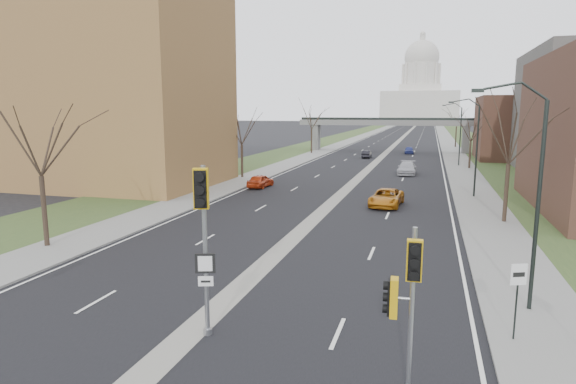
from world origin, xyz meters
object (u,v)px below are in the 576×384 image
at_px(signal_pole_median, 203,221).
at_px(car_right_far, 409,150).
at_px(signal_pole_right, 405,291).
at_px(speed_limit_sign, 518,288).
at_px(car_left_near, 260,181).
at_px(car_left_far, 367,154).
at_px(car_right_mid, 407,168).
at_px(car_right_near, 386,198).

relative_size(signal_pole_median, car_right_far, 1.52).
xyz_separation_m(signal_pole_median, signal_pole_right, (6.61, -1.82, -1.01)).
xyz_separation_m(signal_pole_median, car_right_far, (3.43, 76.33, -3.48)).
relative_size(signal_pole_right, speed_limit_sign, 1.81).
relative_size(car_left_near, car_left_far, 1.06).
relative_size(signal_pole_median, car_left_far, 1.58).
distance_m(car_left_near, car_right_far, 46.38).
bearing_deg(speed_limit_sign, signal_pole_right, -149.85).
distance_m(speed_limit_sign, car_right_mid, 44.13).
bearing_deg(signal_pole_median, speed_limit_sign, -3.23).
xyz_separation_m(speed_limit_sign, car_left_near, (-19.45, 29.03, -1.26)).
distance_m(car_left_near, car_right_mid, 20.22).
xyz_separation_m(car_right_near, car_right_far, (-0.38, 50.86, -0.04)).
xyz_separation_m(signal_pole_right, car_left_far, (-9.56, 67.96, -2.52)).
relative_size(car_left_far, car_right_mid, 0.71).
bearing_deg(car_right_mid, signal_pole_median, -95.52).
xyz_separation_m(signal_pole_right, speed_limit_sign, (3.44, 4.55, -1.20)).
distance_m(car_right_mid, car_right_far, 29.86).
bearing_deg(speed_limit_sign, car_right_mid, 74.55).
xyz_separation_m(signal_pole_median, car_right_near, (3.82, 25.48, -3.45)).
bearing_deg(car_right_mid, car_left_far, 110.59).
bearing_deg(signal_pole_right, car_right_mid, 89.57).
xyz_separation_m(car_left_near, car_left_far, (6.44, 34.38, -0.06)).
relative_size(signal_pole_median, car_right_mid, 1.12).
height_order(signal_pole_median, car_right_far, signal_pole_median).
relative_size(car_left_far, car_right_near, 0.74).
relative_size(speed_limit_sign, car_left_near, 0.66).
bearing_deg(car_right_near, car_right_mid, 92.98).
bearing_deg(signal_pole_median, car_right_far, 69.00).
bearing_deg(car_right_mid, signal_pole_right, -87.49).
height_order(signal_pole_median, car_left_far, signal_pole_median).
distance_m(signal_pole_median, car_right_near, 25.99).
distance_m(signal_pole_median, speed_limit_sign, 10.65).
relative_size(signal_pole_right, car_left_far, 1.27).
relative_size(car_left_far, car_right_far, 0.96).
relative_size(car_right_near, car_right_mid, 0.95).
bearing_deg(signal_pole_median, car_left_far, 74.12).
relative_size(signal_pole_median, speed_limit_sign, 2.25).
bearing_deg(car_right_near, car_left_near, 159.27).
height_order(car_left_near, car_right_mid, car_right_mid).
bearing_deg(car_left_near, signal_pole_median, 110.86).
bearing_deg(car_right_far, car_right_near, -92.90).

